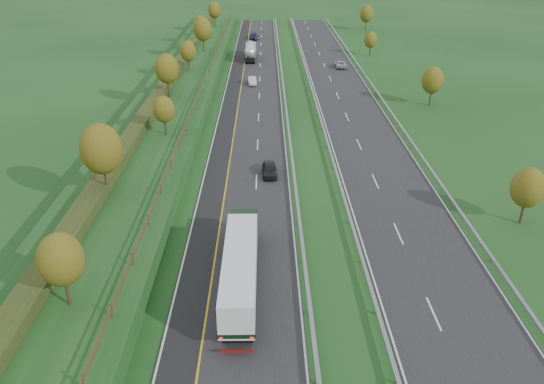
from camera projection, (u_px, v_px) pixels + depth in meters
The scene contains 19 objects.
ground at pixel (303, 126), 80.14m from camera, with size 400.00×400.00×0.00m, color #174118.
near_carriageway at pixel (251, 115), 84.52m from camera, with size 10.50×200.00×0.04m, color black.
far_carriageway at pixel (354, 115), 84.70m from camera, with size 10.50×200.00×0.04m, color black.
hard_shoulder at pixel (227, 115), 84.48m from camera, with size 3.00×200.00×0.04m, color black.
lane_markings at pixel (291, 115), 84.47m from camera, with size 26.75×200.00×0.01m.
embankment_left at pixel (169, 110), 83.95m from camera, with size 12.00×200.00×2.00m, color #174118.
hedge_left at pixel (155, 100), 83.24m from camera, with size 2.20×180.00×1.10m, color #273716.
fence_left at pixel (196, 100), 82.86m from camera, with size 0.12×189.06×1.20m.
median_barrier_near at pixel (286, 112), 84.32m from camera, with size 0.32×200.00×0.71m.
median_barrier_far at pixel (318, 111), 84.38m from camera, with size 0.32×200.00×0.71m.
outer_barrier_far at pixel (390, 111), 84.50m from camera, with size 0.32×200.00×0.71m.
trees_left at pixel (164, 82), 78.55m from camera, with size 6.64×164.30×7.66m.
trees_far at pixel (398, 51), 109.16m from camera, with size 8.45×118.60×7.12m.
box_lorry at pixel (241, 265), 42.61m from camera, with size 2.58×16.28×4.06m.
road_tanker at pixel (250, 51), 120.98m from camera, with size 2.40×11.22×3.46m.
car_dark_near at pixel (269, 170), 63.52m from camera, with size 1.71×4.24×1.45m, color black.
car_silver_mid at pixel (252, 81), 101.22m from camera, with size 1.50×4.31×1.42m, color silver.
car_small_far at pixel (254, 36), 143.49m from camera, with size 2.10×5.18×1.50m, color #141B41.
car_oncoming at pixel (341, 64), 113.77m from camera, with size 2.30×5.00×1.39m, color #B1B2B6.
Camera 1 is at (2.40, -21.23, 26.51)m, focal length 35.00 mm.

